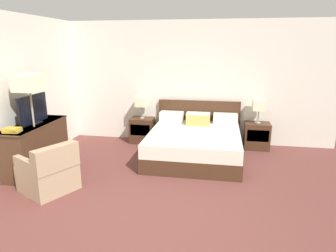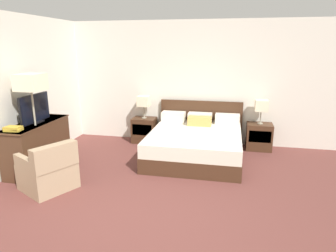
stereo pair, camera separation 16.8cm
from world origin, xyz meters
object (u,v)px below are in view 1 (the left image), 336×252
book_blue_cover (12,129)px  nightstand_right (257,136)px  dresser (36,146)px  floor_lamp (30,88)px  nightstand_left (142,130)px  table_lamp_left (142,102)px  table_lamp_right (259,105)px  book_red_cover (12,131)px  bed (195,142)px  tv (33,110)px  armchair_by_window (49,173)px

book_blue_cover → nightstand_right: bearing=30.9°
dresser → floor_lamp: floor_lamp is taller
nightstand_left → table_lamp_left: (0.00, 0.00, 0.66)m
table_lamp_right → book_red_cover: table_lamp_right is taller
nightstand_left → nightstand_right: same height
nightstand_left → book_red_cover: size_ratio=2.23×
bed → nightstand_right: size_ratio=3.58×
table_lamp_right → tv: (-3.94, -1.81, 0.13)m
table_lamp_left → nightstand_left: bearing=-90.0°
table_lamp_left → tv: (-1.43, -1.81, 0.13)m
nightstand_left → table_lamp_right: (2.51, 0.00, 0.66)m
tv → table_lamp_left: bearing=51.8°
bed → floor_lamp: size_ratio=1.18×
nightstand_right → dresser: 4.36m
table_lamp_left → book_red_cover: 2.78m
bed → table_lamp_left: bearing=150.2°
nightstand_left → table_lamp_right: 2.60m
book_blue_cover → floor_lamp: size_ratio=0.15×
nightstand_right → floor_lamp: (-3.83, -1.99, 1.19)m
dresser → armchair_by_window: dresser is taller
table_lamp_left → tv: 2.31m
table_lamp_left → table_lamp_right: (2.51, 0.00, 0.00)m
tv → book_blue_cover: tv is taller
tv → armchair_by_window: tv is taller
dresser → book_red_cover: (-0.01, -0.53, 0.42)m
book_red_cover → floor_lamp: bearing=72.2°
dresser → book_red_cover: 0.68m
dresser → armchair_by_window: size_ratio=1.52×
dresser → table_lamp_right: bearing=25.0°
book_red_cover → armchair_by_window: 0.91m
armchair_by_window → floor_lamp: size_ratio=0.55×
bed → book_red_cover: size_ratio=8.00×
book_red_cover → dresser: bearing=88.8°
nightstand_left → nightstand_right: (2.51, 0.00, 0.00)m
dresser → book_blue_cover: book_blue_cover is taller
table_lamp_right → floor_lamp: 4.35m
bed → book_blue_cover: bed is taller
nightstand_left → dresser: 2.34m
floor_lamp → table_lamp_left: bearing=56.5°
table_lamp_left → tv: bearing=-128.2°
nightstand_right → table_lamp_left: bearing=180.0°
tv → floor_lamp: size_ratio=0.45×
nightstand_right → table_lamp_right: size_ratio=1.11×
nightstand_left → tv: tv is taller
bed → armchair_by_window: size_ratio=2.16×
bed → floor_lamp: floor_lamp is taller
table_lamp_right → tv: bearing=-155.3°
table_lamp_left → floor_lamp: floor_lamp is taller
dresser → floor_lamp: bearing=-53.7°
floor_lamp → nightstand_left: bearing=56.4°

